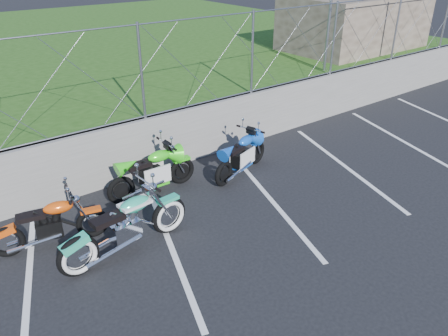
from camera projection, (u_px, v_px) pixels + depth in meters
ground at (200, 269)px, 7.00m from camera, size 90.00×90.00×0.00m
retaining_wall at (106, 157)px, 9.19m from camera, size 30.00×0.22×1.30m
stone_building at (354, 22)px, 15.56m from camera, size 5.00×3.00×1.80m
chain_link_fence at (95, 81)px, 8.44m from camera, size 28.00×0.03×2.00m
sign_pole at (329, 18)px, 12.37m from camera, size 0.08×0.08×3.00m
parking_lines at (222, 216)px, 8.36m from camera, size 18.29×4.31×0.01m
cruiser_turquoise at (127, 227)px, 7.21m from camera, size 2.41×0.76×1.20m
naked_orange at (52, 225)px, 7.37m from camera, size 1.91×0.69×0.97m
sportbike_green at (153, 173)px, 8.98m from camera, size 2.01×0.72×1.04m
sportbike_blue at (242, 156)px, 9.76m from camera, size 1.85×0.76×0.99m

